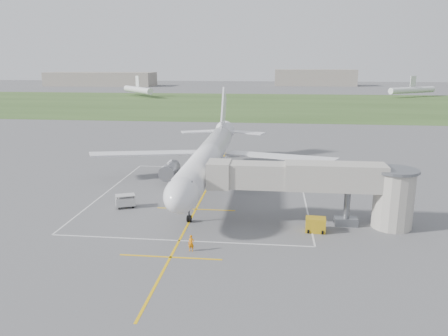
# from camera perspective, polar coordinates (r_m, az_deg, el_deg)

# --- Properties ---
(ground) EXTENTS (700.00, 700.00, 0.00)m
(ground) POSITION_cam_1_polar(r_m,az_deg,el_deg) (65.03, -2.16, -2.52)
(ground) COLOR #5C5C5E
(ground) RESTS_ON ground
(grass_strip) EXTENTS (700.00, 120.00, 0.02)m
(grass_strip) POSITION_cam_1_polar(r_m,az_deg,el_deg) (192.79, 3.64, 8.35)
(grass_strip) COLOR #344E22
(grass_strip) RESTS_ON ground
(apron_markings) EXTENTS (28.20, 60.00, 0.01)m
(apron_markings) POSITION_cam_1_polar(r_m,az_deg,el_deg) (59.53, -2.99, -4.07)
(apron_markings) COLOR #E8B10D
(apron_markings) RESTS_ON ground
(airliner) EXTENTS (38.93, 46.75, 13.52)m
(airliner) POSITION_cam_1_polar(r_m,az_deg,el_deg) (64.66, -2.10, 1.41)
(airliner) COLOR silver
(airliner) RESTS_ON ground
(jet_bridge) EXTENTS (23.40, 5.00, 7.20)m
(jet_bridge) POSITION_cam_1_polar(r_m,az_deg,el_deg) (50.45, 13.37, -2.13)
(jet_bridge) COLOR #AFAC9E
(jet_bridge) RESTS_ON ground
(gpu_unit) EXTENTS (2.26, 1.67, 1.62)m
(gpu_unit) POSITION_cam_1_polar(r_m,az_deg,el_deg) (49.26, 11.86, -7.28)
(gpu_unit) COLOR #B48F16
(gpu_unit) RESTS_ON ground
(baggage_cart) EXTENTS (2.79, 2.29, 1.68)m
(baggage_cart) POSITION_cam_1_polar(r_m,az_deg,el_deg) (57.33, -12.76, -4.22)
(baggage_cart) COLOR #B7B7B7
(baggage_cart) RESTS_ON ground
(ramp_worker_nose) EXTENTS (0.62, 0.43, 1.65)m
(ramp_worker_nose) POSITION_cam_1_polar(r_m,az_deg,el_deg) (43.67, -4.31, -9.78)
(ramp_worker_nose) COLOR orange
(ramp_worker_nose) RESTS_ON ground
(ramp_worker_wing) EXTENTS (1.06, 1.13, 1.85)m
(ramp_worker_wing) POSITION_cam_1_polar(r_m,az_deg,el_deg) (63.94, -6.49, -2.02)
(ramp_worker_wing) COLOR orange
(ramp_worker_wing) RESTS_ON ground
(distant_hangars) EXTENTS (345.00, 49.00, 12.00)m
(distant_hangars) POSITION_cam_1_polar(r_m,az_deg,el_deg) (328.14, 1.99, 11.52)
(distant_hangars) COLOR gray
(distant_hangars) RESTS_ON ground
(distant_aircraft) EXTENTS (168.12, 37.62, 8.85)m
(distant_aircraft) POSITION_cam_1_polar(r_m,az_deg,el_deg) (232.85, 6.59, 10.11)
(distant_aircraft) COLOR silver
(distant_aircraft) RESTS_ON ground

